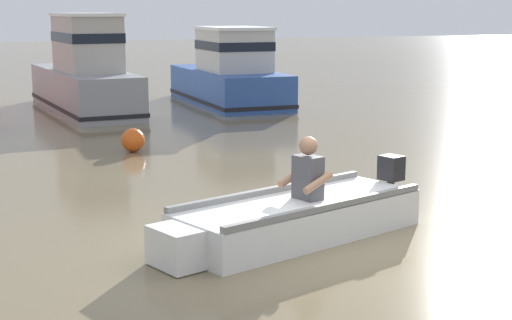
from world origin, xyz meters
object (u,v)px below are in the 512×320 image
Objects in this scene: moored_boat_blue at (230,76)px; moored_boat_grey at (85,76)px; mooring_buoy at (133,140)px; rowboat_with_person at (294,217)px.

moored_boat_grey is at bearing -176.97° from moored_boat_blue.
moored_boat_grey reaches higher than mooring_buoy.
moored_boat_blue is at bearing 3.03° from moored_boat_grey.
moored_boat_blue reaches higher than mooring_buoy.
rowboat_with_person is 0.69× the size of moored_boat_blue.
moored_boat_blue is (4.07, 0.22, -0.14)m from moored_boat_grey.
moored_boat_blue reaches higher than rowboat_with_person.
moored_boat_blue is 11.93× the size of mooring_buoy.
moored_boat_grey reaches higher than rowboat_with_person.
moored_boat_blue is (3.59, 12.70, 0.55)m from rowboat_with_person.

